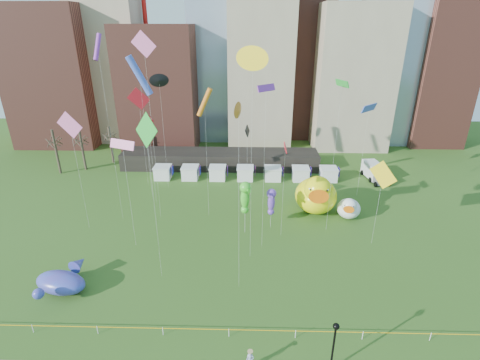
{
  "coord_description": "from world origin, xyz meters",
  "views": [
    {
      "loc": [
        1.64,
        -24.3,
        26.09
      ],
      "look_at": [
        0.79,
        8.05,
        12.0
      ],
      "focal_mm": 27.0,
      "sensor_mm": 36.0,
      "label": 1
    }
  ],
  "objects_px": {
    "lamppost": "(334,342)",
    "woman": "(250,360)",
    "small_duck": "(349,208)",
    "box_truck": "(375,172)",
    "whale_inflatable": "(62,281)",
    "seahorse_purple": "(271,200)",
    "seahorse_green": "(245,195)",
    "big_duck": "(316,194)"
  },
  "relations": [
    {
      "from": "big_duck",
      "to": "seahorse_green",
      "type": "distance_m",
      "value": 12.34
    },
    {
      "from": "big_duck",
      "to": "seahorse_purple",
      "type": "distance_m",
      "value": 8.28
    },
    {
      "from": "whale_inflatable",
      "to": "box_truck",
      "type": "bearing_deg",
      "value": 50.18
    },
    {
      "from": "small_duck",
      "to": "woman",
      "type": "xyz_separation_m",
      "value": [
        -14.24,
        -25.39,
        -0.72
      ]
    },
    {
      "from": "big_duck",
      "to": "seahorse_green",
      "type": "relative_size",
      "value": 1.17
    },
    {
      "from": "box_truck",
      "to": "woman",
      "type": "distance_m",
      "value": 45.78
    },
    {
      "from": "box_truck",
      "to": "woman",
      "type": "relative_size",
      "value": 3.96
    },
    {
      "from": "seahorse_purple",
      "to": "whale_inflatable",
      "type": "relative_size",
      "value": 0.81
    },
    {
      "from": "big_duck",
      "to": "lamppost",
      "type": "height_order",
      "value": "big_duck"
    },
    {
      "from": "seahorse_purple",
      "to": "box_truck",
      "type": "relative_size",
      "value": 0.84
    },
    {
      "from": "whale_inflatable",
      "to": "woman",
      "type": "distance_m",
      "value": 21.82
    },
    {
      "from": "seahorse_green",
      "to": "whale_inflatable",
      "type": "bearing_deg",
      "value": -171.17
    },
    {
      "from": "box_truck",
      "to": "seahorse_green",
      "type": "bearing_deg",
      "value": -149.03
    },
    {
      "from": "seahorse_purple",
      "to": "seahorse_green",
      "type": "bearing_deg",
      "value": -151.36
    },
    {
      "from": "small_duck",
      "to": "seahorse_green",
      "type": "bearing_deg",
      "value": -146.46
    },
    {
      "from": "seahorse_green",
      "to": "box_truck",
      "type": "xyz_separation_m",
      "value": [
        23.23,
        18.92,
        -4.2
      ]
    },
    {
      "from": "small_duck",
      "to": "woman",
      "type": "height_order",
      "value": "small_duck"
    },
    {
      "from": "small_duck",
      "to": "seahorse_green",
      "type": "distance_m",
      "value": 16.12
    },
    {
      "from": "lamppost",
      "to": "woman",
      "type": "distance_m",
      "value": 6.94
    },
    {
      "from": "small_duck",
      "to": "seahorse_green",
      "type": "xyz_separation_m",
      "value": [
        -14.96,
        -4.45,
        4.03
      ]
    },
    {
      "from": "seahorse_green",
      "to": "lamppost",
      "type": "height_order",
      "value": "seahorse_green"
    },
    {
      "from": "seahorse_green",
      "to": "box_truck",
      "type": "distance_m",
      "value": 30.25
    },
    {
      "from": "whale_inflatable",
      "to": "lamppost",
      "type": "xyz_separation_m",
      "value": [
        26.46,
        -9.01,
        1.96
      ]
    },
    {
      "from": "seahorse_green",
      "to": "big_duck",
      "type": "bearing_deg",
      "value": 7.02
    },
    {
      "from": "woman",
      "to": "small_duck",
      "type": "bearing_deg",
      "value": 65.05
    },
    {
      "from": "seahorse_purple",
      "to": "lamppost",
      "type": "bearing_deg",
      "value": -76.26
    },
    {
      "from": "big_duck",
      "to": "lamppost",
      "type": "xyz_separation_m",
      "value": [
        -3.13,
        -26.99,
        0.11
      ]
    },
    {
      "from": "lamppost",
      "to": "woman",
      "type": "bearing_deg",
      "value": 180.0
    },
    {
      "from": "big_duck",
      "to": "seahorse_green",
      "type": "bearing_deg",
      "value": -143.44
    },
    {
      "from": "lamppost",
      "to": "big_duck",
      "type": "bearing_deg",
      "value": 83.39
    },
    {
      "from": "small_duck",
      "to": "seahorse_green",
      "type": "height_order",
      "value": "seahorse_green"
    },
    {
      "from": "lamppost",
      "to": "box_truck",
      "type": "height_order",
      "value": "lamppost"
    },
    {
      "from": "whale_inflatable",
      "to": "woman",
      "type": "relative_size",
      "value": 4.14
    },
    {
      "from": "small_duck",
      "to": "lamppost",
      "type": "xyz_separation_m",
      "value": [
        -7.66,
        -25.39,
        1.49
      ]
    },
    {
      "from": "small_duck",
      "to": "woman",
      "type": "relative_size",
      "value": 2.84
    },
    {
      "from": "seahorse_purple",
      "to": "lamppost",
      "type": "xyz_separation_m",
      "value": [
        3.75,
        -22.55,
        -1.11
      ]
    },
    {
      "from": "seahorse_purple",
      "to": "lamppost",
      "type": "distance_m",
      "value": 22.88
    },
    {
      "from": "woman",
      "to": "seahorse_purple",
      "type": "bearing_deg",
      "value": 87.18
    },
    {
      "from": "small_duck",
      "to": "box_truck",
      "type": "distance_m",
      "value": 16.66
    },
    {
      "from": "seahorse_purple",
      "to": "box_truck",
      "type": "distance_m",
      "value": 26.36
    },
    {
      "from": "seahorse_green",
      "to": "woman",
      "type": "distance_m",
      "value": 21.49
    },
    {
      "from": "lamppost",
      "to": "woman",
      "type": "height_order",
      "value": "lamppost"
    }
  ]
}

